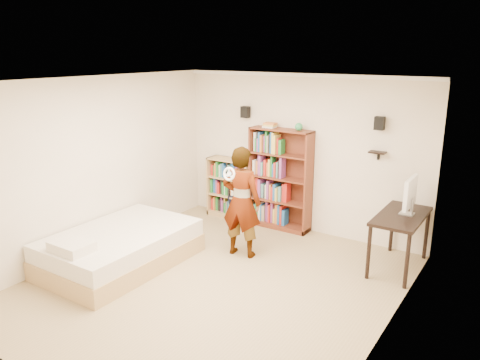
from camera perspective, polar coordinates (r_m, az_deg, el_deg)
The scene contains 14 objects.
ground at distance 6.51m, azimuth -3.09°, elevation -12.51°, with size 4.50×5.00×0.01m, color tan.
room_shell at distance 5.89m, azimuth -3.34°, elevation 2.79°, with size 4.52×5.02×2.71m.
crown_molding at distance 5.76m, azimuth -3.48°, elevation 11.63°, with size 4.50×5.00×0.06m.
speaker_left at distance 8.39m, azimuth 0.66°, elevation 8.29°, with size 0.14×0.12×0.20m, color black.
speaker_right at distance 7.39m, azimuth 16.65°, elevation 6.65°, with size 0.14×0.12×0.20m, color black.
wall_shelf at distance 7.48m, azimuth 16.40°, elevation 3.26°, with size 0.25×0.16×0.03m, color black.
tall_bookshelf at distance 8.17m, azimuth 4.91°, elevation 0.07°, with size 1.12×0.33×1.77m, color brown, non-canonical shape.
low_bookshelf at distance 8.78m, azimuth -1.16°, elevation -1.00°, with size 0.89×0.33×1.12m, color tan, non-canonical shape.
computer_desk at distance 7.14m, azimuth 18.81°, elevation -7.12°, with size 0.60×1.20×0.82m, color black, non-canonical shape.
imac at distance 6.96m, azimuth 19.84°, elevation -1.86°, with size 0.11×0.54×0.54m, color white, non-canonical shape.
daybed at distance 7.13m, azimuth -14.38°, elevation -7.53°, with size 1.43×2.19×0.65m, color white, non-canonical shape.
person at distance 7.04m, azimuth 0.17°, elevation -2.69°, with size 0.62×0.41×1.71m, color black.
wii_wheel at distance 6.65m, azimuth -1.33°, elevation 0.74°, with size 0.20×0.20×0.04m, color white.
navy_bag at distance 8.78m, azimuth -0.10°, elevation -3.16°, with size 0.36×0.24×0.49m, color black, non-canonical shape.
Camera 1 is at (3.43, -4.61, 3.06)m, focal length 35.00 mm.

